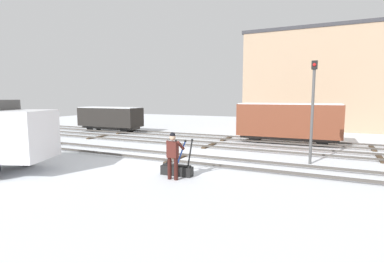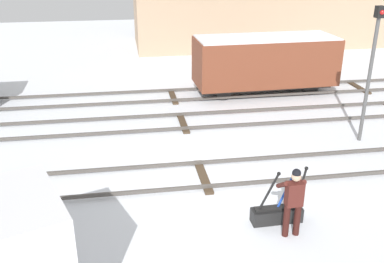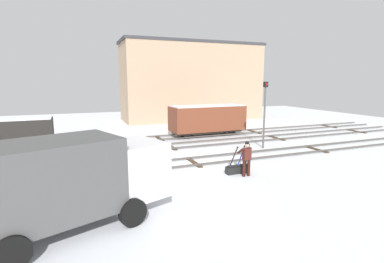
{
  "view_description": "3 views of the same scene",
  "coord_description": "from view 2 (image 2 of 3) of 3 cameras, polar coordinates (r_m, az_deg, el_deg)",
  "views": [
    {
      "loc": [
        6.58,
        -12.08,
        2.99
      ],
      "look_at": [
        -0.41,
        2.66,
        1.04
      ],
      "focal_mm": 27.6,
      "sensor_mm": 36.0,
      "label": 1
    },
    {
      "loc": [
        -2.09,
        -11.03,
        6.21
      ],
      "look_at": [
        -0.3,
        0.19,
        1.39
      ],
      "focal_mm": 41.22,
      "sensor_mm": 36.0,
      "label": 2
    },
    {
      "loc": [
        -5.86,
        -14.64,
        4.53
      ],
      "look_at": [
        0.8,
        2.38,
        1.37
      ],
      "focal_mm": 27.29,
      "sensor_mm": 36.0,
      "label": 3
    }
  ],
  "objects": [
    {
      "name": "switch_lever_frame",
      "position": [
        11.03,
        10.97,
        -10.27
      ],
      "size": [
        1.31,
        0.39,
        1.44
      ],
      "rotation": [
        0.0,
        0.0,
        0.02
      ],
      "color": "black",
      "rests_on": "ground_plane"
    },
    {
      "name": "ground_plane",
      "position": [
        12.83,
        1.46,
        -5.99
      ],
      "size": [
        60.0,
        60.0,
        0.0
      ],
      "primitive_type": "plane",
      "color": "silver"
    },
    {
      "name": "track_siding_near",
      "position": [
        16.55,
        -1.18,
        1.33
      ],
      "size": [
        44.0,
        1.94,
        0.18
      ],
      "color": "#4C4742",
      "rests_on": "ground_plane"
    },
    {
      "name": "signal_post",
      "position": [
        15.46,
        22.21,
        8.17
      ],
      "size": [
        0.24,
        0.32,
        4.5
      ],
      "color": "#4C4C4C",
      "rests_on": "ground_plane"
    },
    {
      "name": "track_siding_far",
      "position": [
        19.51,
        -2.47,
        4.72
      ],
      "size": [
        44.0,
        1.94,
        0.18
      ],
      "color": "#4C4742",
      "rests_on": "ground_plane"
    },
    {
      "name": "freight_car_near_switch",
      "position": [
        20.0,
        9.43,
        8.92
      ],
      "size": [
        6.25,
        2.49,
        2.56
      ],
      "rotation": [
        0.0,
        0.0,
        0.03
      ],
      "color": "#2D2B28",
      "rests_on": "ground_plane"
    },
    {
      "name": "rail_worker",
      "position": [
        10.26,
        13.0,
        -8.4
      ],
      "size": [
        0.54,
        0.6,
        1.72
      ],
      "rotation": [
        0.0,
        0.0,
        0.02
      ],
      "color": "#351511",
      "rests_on": "ground_plane"
    },
    {
      "name": "track_main_line",
      "position": [
        12.78,
        1.47,
        -5.56
      ],
      "size": [
        44.0,
        1.94,
        0.18
      ],
      "color": "#4C4742",
      "rests_on": "ground_plane"
    }
  ]
}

